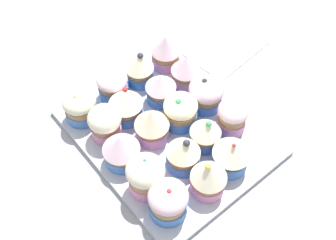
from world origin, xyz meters
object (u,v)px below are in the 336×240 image
Objects in this scene: cupcake_2 at (232,154)px; cupcake_18 at (166,51)px; cupcake_1 at (209,177)px; cupcake_14 at (186,71)px; cupcake_15 at (80,106)px; cupcake_8 at (152,124)px; cupcake_16 at (113,85)px; cupcake_4 at (183,153)px; baking_tray at (168,131)px; cupcake_12 at (126,104)px; cupcake_0 at (168,201)px; cupcake_17 at (139,68)px; cupcake_13 at (161,88)px; cupcake_9 at (179,109)px; cupcake_6 at (232,116)px; cupcake_7 at (122,150)px; cupcake_11 at (105,123)px; napkin at (224,47)px; cupcake_10 at (205,92)px; cupcake_5 at (205,133)px; cupcake_3 at (146,175)px.

cupcake_18 is (6.66, 25.41, 0.12)cm from cupcake_2.
cupcake_1 is 23.42cm from cupcake_14.
cupcake_8 is at bearing -58.10° from cupcake_15.
cupcake_16 is (0.24, 12.30, -0.75)cm from cupcake_8.
cupcake_1 is at bearing -89.49° from cupcake_4.
baking_tray is 9.23cm from cupcake_12.
cupcake_0 is 0.98× the size of cupcake_12.
cupcake_1 is 26.56cm from cupcake_17.
cupcake_9 is at bearing -95.38° from cupcake_13.
cupcake_0 reaches higher than cupcake_15.
cupcake_6 is (9.04, -6.89, 4.11)cm from baking_tray.
cupcake_2 is 1.04× the size of cupcake_7.
cupcake_2 is 14.62cm from cupcake_8.
cupcake_6 is 19.16cm from cupcake_12.
cupcake_11 is at bearing 146.05° from baking_tray.
cupcake_17 is (5.86, 19.80, 0.17)cm from cupcake_4.
napkin is at bearing -4.39° from cupcake_15.
cupcake_0 is 18.35cm from cupcake_11.
cupcake_18 reaches higher than cupcake_10.
cupcake_7 is at bearing -98.81° from cupcake_11.
cupcake_7 reaches higher than cupcake_5.
cupcake_8 is at bearing 131.98° from cupcake_5.
cupcake_6 reaches higher than cupcake_13.
cupcake_9 is (5.43, 13.68, -0.64)cm from cupcake_1.
cupcake_8 is 0.99× the size of cupcake_18.
cupcake_11 is 0.94× the size of cupcake_17.
cupcake_2 is at bearing -69.53° from cupcake_12.
napkin is (13.59, -3.20, -4.74)cm from cupcake_18.
napkin is (20.47, 16.11, -4.11)cm from cupcake_5.
cupcake_12 is at bearing -157.63° from cupcake_18.
cupcake_4 is at bearing -3.05° from cupcake_3.
cupcake_2 is 18.76cm from cupcake_13.
cupcake_5 is 20.21cm from cupcake_16.
cupcake_3 reaches higher than cupcake_12.
cupcake_9 is at bearing -65.32° from cupcake_16.
cupcake_9 is 17.90cm from cupcake_15.
cupcake_16 is at bearing 79.46° from cupcake_12.
cupcake_13 is at bearing -134.81° from cupcake_18.
cupcake_17 reaches higher than cupcake_16.
cupcake_2 is (13.35, -0.26, 0.23)cm from cupcake_0.
cupcake_1 is 13.92cm from cupcake_8.
baking_tray is 13.60cm from cupcake_2.
napkin is at bearing 38.21° from cupcake_5.
baking_tray is at bearing -145.99° from cupcake_14.
cupcake_15 is at bearing 148.20° from cupcake_10.
cupcake_8 is 28.66cm from napkin.
cupcake_8 is 1.08× the size of cupcake_11.
cupcake_3 is at bearing 179.60° from cupcake_6.
cupcake_2 reaches higher than cupcake_14.
cupcake_13 is (13.54, 13.07, -0.55)cm from cupcake_3.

